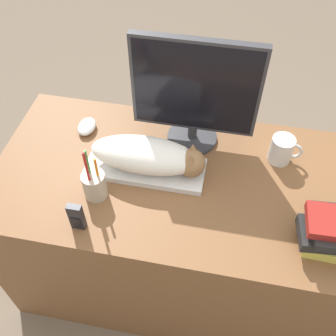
% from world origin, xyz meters
% --- Properties ---
extents(desk, '(1.49, 0.70, 0.76)m').
position_xyz_m(desk, '(0.00, 0.35, 0.38)').
color(desk, brown).
rests_on(desk, ground_plane).
extents(keyboard, '(0.44, 0.16, 0.02)m').
position_xyz_m(keyboard, '(-0.18, 0.36, 0.77)').
color(keyboard, silver).
rests_on(keyboard, desk).
extents(cat, '(0.42, 0.15, 0.12)m').
position_xyz_m(cat, '(-0.16, 0.36, 0.84)').
color(cat, white).
rests_on(cat, keyboard).
extents(monitor, '(0.46, 0.20, 0.45)m').
position_xyz_m(monitor, '(-0.03, 0.55, 1.00)').
color(monitor, '#333338').
rests_on(monitor, desk).
extents(computer_mouse, '(0.07, 0.10, 0.04)m').
position_xyz_m(computer_mouse, '(-0.46, 0.53, 0.78)').
color(computer_mouse, silver).
rests_on(computer_mouse, desk).
extents(coffee_mug, '(0.12, 0.09, 0.11)m').
position_xyz_m(coffee_mug, '(0.31, 0.51, 0.81)').
color(coffee_mug, silver).
rests_on(coffee_mug, desk).
extents(pen_cup, '(0.08, 0.08, 0.24)m').
position_xyz_m(pen_cup, '(-0.32, 0.22, 0.82)').
color(pen_cup, '#B2A893').
rests_on(pen_cup, desk).
extents(phone, '(0.05, 0.03, 0.11)m').
position_xyz_m(phone, '(-0.34, 0.08, 0.82)').
color(phone, black).
rests_on(phone, desk).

